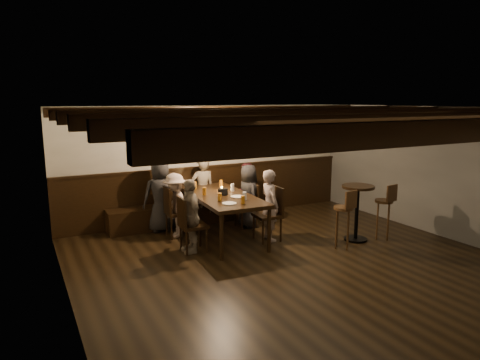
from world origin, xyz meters
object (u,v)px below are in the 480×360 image
chair_left_near (177,221)px  person_right_near (248,196)px  dining_table (222,198)px  person_bench_left (161,195)px  person_left_near (175,205)px  person_right_far (270,205)px  bar_stool_right (383,218)px  person_bench_centre (203,191)px  bar_stool_left (343,226)px  high_top_table (357,204)px  person_bench_right (245,192)px  person_left_far (190,216)px  chair_right_near (247,214)px  chair_right_far (268,224)px  chair_left_far (192,235)px

chair_left_near → person_right_near: person_right_near is taller
dining_table → person_bench_left: 1.27m
person_bench_left → person_left_near: 0.49m
person_right_far → chair_left_near: bearing=58.5°
person_left_near → bar_stool_right: bearing=63.6°
person_bench_left → person_bench_centre: person_bench_left is taller
person_left_near → bar_stool_left: 3.04m
high_top_table → person_right_far: bearing=151.2°
chair_left_near → high_top_table: size_ratio=0.93×
dining_table → person_bench_centre: 1.05m
person_bench_right → bar_stool_left: (0.65, -2.30, -0.23)m
person_left_far → person_right_far: (1.50, -0.09, 0.03)m
person_bench_right → bar_stool_right: (1.65, -2.25, -0.23)m
dining_table → bar_stool_left: bar_stool_left is taller
person_bench_centre → person_left_far: bearing=63.4°
chair_right_near → chair_left_near: bearing=90.0°
chair_right_far → bar_stool_left: (0.90, -0.96, 0.08)m
person_bench_right → chair_left_near: bearing=15.5°
person_bench_right → person_left_far: 2.13m
chair_right_far → person_bench_right: size_ratio=0.80×
chair_right_far → person_left_near: size_ratio=0.82×
chair_right_near → person_right_near: size_ratio=0.69×
chair_left_near → person_bench_centre: bearing=129.8°
chair_left_near → person_right_far: bearing=58.5°
dining_table → chair_left_near: chair_left_near is taller
chair_right_far → person_bench_centre: person_bench_centre is taller
high_top_table → bar_stool_right: bar_stool_right is taller
chair_left_far → chair_right_far: (1.44, -0.08, 0.01)m
chair_right_far → person_right_near: bearing=-1.9°
person_left_far → high_top_table: bearing=77.0°
chair_left_far → person_left_far: bearing=-90.0°
chair_left_near → bar_stool_left: size_ratio=0.92×
chair_right_far → bar_stool_right: size_ratio=0.95×
bar_stool_left → bar_stool_right: same height
person_bench_centre → person_right_far: size_ratio=1.06×
person_left_near → dining_table: bearing=59.0°
chair_right_near → high_top_table: size_ratio=0.85×
person_bench_left → bar_stool_left: bearing=138.8°
person_right_near → person_right_far: 0.90m
person_right_near → bar_stool_left: size_ratio=1.22×
person_bench_right → person_left_near: size_ratio=1.02×
person_bench_right → high_top_table: bearing=122.0°
person_left_near → person_right_far: (1.45, -0.99, 0.05)m
person_bench_left → person_bench_right: (1.80, -0.10, -0.09)m
high_top_table → bar_stool_right: bearing=-17.3°
person_left_far → bar_stool_left: person_left_far is taller
person_left_far → bar_stool_right: bearing=76.8°
chair_right_near → chair_right_far: bearing=-179.9°
person_left_near → bar_stool_left: person_left_near is taller
person_left_far → person_bench_right: bearing=129.3°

